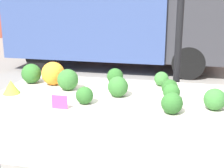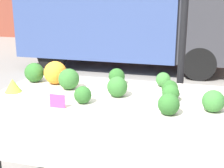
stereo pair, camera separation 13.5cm
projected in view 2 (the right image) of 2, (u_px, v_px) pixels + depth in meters
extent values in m
cylinder|color=black|center=(184.00, 24.00, 3.02)|extent=(0.07, 0.07, 2.77)
cube|color=#384C84|center=(104.00, 9.00, 7.35)|extent=(3.57, 2.07, 2.11)
cube|color=#333338|center=(208.00, 24.00, 6.81)|extent=(1.18, 1.90, 1.52)
cylinder|color=black|center=(199.00, 64.00, 6.26)|extent=(0.67, 0.22, 0.67)
cylinder|color=black|center=(200.00, 50.00, 7.82)|extent=(0.67, 0.22, 0.67)
cylinder|color=black|center=(52.00, 55.00, 7.11)|extent=(0.67, 0.22, 0.67)
cylinder|color=black|center=(80.00, 45.00, 8.67)|extent=(0.67, 0.22, 0.67)
cube|color=beige|center=(112.00, 95.00, 2.62)|extent=(1.89, 0.92, 0.03)
cube|color=beige|center=(95.00, 146.00, 2.26)|extent=(1.89, 0.01, 0.48)
cylinder|color=black|center=(43.00, 115.00, 3.34)|extent=(0.05, 0.05, 0.84)
cylinder|color=black|center=(216.00, 135.00, 2.87)|extent=(0.05, 0.05, 0.84)
sphere|color=orange|center=(55.00, 73.00, 2.86)|extent=(0.21, 0.21, 0.21)
cone|color=#93B238|center=(13.00, 85.00, 2.63)|extent=(0.14, 0.14, 0.11)
sphere|color=#285B23|center=(170.00, 88.00, 2.51)|extent=(0.13, 0.13, 0.13)
sphere|color=#2D6628|center=(34.00, 73.00, 2.93)|extent=(0.18, 0.18, 0.18)
sphere|color=#2D6628|center=(171.00, 93.00, 2.40)|extent=(0.13, 0.13, 0.13)
sphere|color=#387533|center=(213.00, 101.00, 2.17)|extent=(0.16, 0.16, 0.16)
sphere|color=#2D6628|center=(169.00, 104.00, 2.12)|extent=(0.15, 0.15, 0.15)
sphere|color=#336B2D|center=(69.00, 79.00, 2.70)|extent=(0.18, 0.18, 0.18)
sphere|color=#285B23|center=(117.00, 76.00, 2.85)|extent=(0.15, 0.15, 0.15)
sphere|color=#2D6628|center=(83.00, 95.00, 2.35)|extent=(0.13, 0.13, 0.13)
sphere|color=#387533|center=(163.00, 79.00, 2.79)|extent=(0.13, 0.13, 0.13)
sphere|color=#336B2D|center=(117.00, 87.00, 2.50)|extent=(0.17, 0.17, 0.17)
cube|color=#EF4793|center=(57.00, 101.00, 2.26)|extent=(0.12, 0.01, 0.10)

